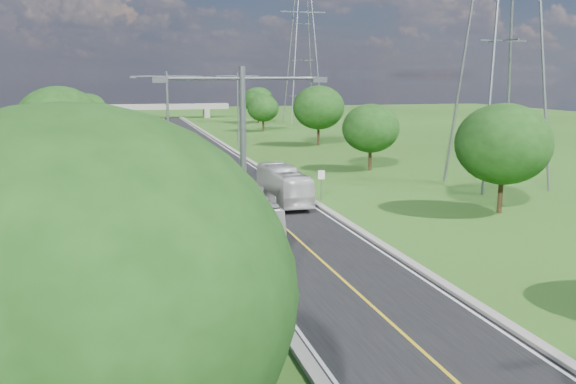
# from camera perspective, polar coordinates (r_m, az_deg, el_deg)

# --- Properties ---
(ground) EXTENTS (260.00, 260.00, 0.00)m
(ground) POSITION_cam_1_polar(r_m,az_deg,el_deg) (70.78, -6.55, 2.41)
(ground) COLOR #294B15
(ground) RESTS_ON ground
(road) EXTENTS (8.00, 150.00, 0.06)m
(road) POSITION_cam_1_polar(r_m,az_deg,el_deg) (76.66, -7.21, 3.02)
(road) COLOR black
(road) RESTS_ON ground
(curb_left) EXTENTS (0.50, 150.00, 0.22)m
(curb_left) POSITION_cam_1_polar(r_m,az_deg,el_deg) (76.21, -10.38, 2.95)
(curb_left) COLOR gray
(curb_left) RESTS_ON ground
(curb_right) EXTENTS (0.50, 150.00, 0.22)m
(curb_right) POSITION_cam_1_polar(r_m,az_deg,el_deg) (77.33, -4.09, 3.20)
(curb_right) COLOR gray
(curb_right) RESTS_ON ground
(speed_limit_sign) EXTENTS (0.55, 0.09, 2.40)m
(speed_limit_sign) POSITION_cam_1_polar(r_m,az_deg,el_deg) (50.43, 2.97, 1.09)
(speed_limit_sign) COLOR slate
(speed_limit_sign) RESTS_ON ground
(overpass) EXTENTS (30.00, 3.00, 3.20)m
(overpass) POSITION_cam_1_polar(r_m,az_deg,el_deg) (149.89, -11.10, 7.38)
(overpass) COLOR gray
(overpass) RESTS_ON ground
(streetlight_near_left) EXTENTS (5.90, 0.25, 10.00)m
(streetlight_near_left) POSITION_cam_1_polar(r_m,az_deg,el_deg) (22.09, -3.97, 0.52)
(streetlight_near_left) COLOR slate
(streetlight_near_left) RESTS_ON ground
(streetlight_mid_left) EXTENTS (5.90, 0.25, 10.00)m
(streetlight_mid_left) POSITION_cam_1_polar(r_m,az_deg,el_deg) (54.66, -10.62, 6.23)
(streetlight_mid_left) COLOR slate
(streetlight_mid_left) RESTS_ON ground
(streetlight_far_right) EXTENTS (5.90, 0.25, 10.00)m
(streetlight_far_right) POSITION_cam_1_polar(r_m,az_deg,el_deg) (88.93, -4.49, 7.90)
(streetlight_far_right) COLOR slate
(streetlight_far_right) RESTS_ON ground
(power_tower_near) EXTENTS (9.00, 6.40, 28.00)m
(power_tower_near) POSITION_cam_1_polar(r_m,az_deg,el_deg) (59.05, 18.66, 14.01)
(power_tower_near) COLOR slate
(power_tower_near) RESTS_ON ground
(power_tower_far) EXTENTS (9.00, 6.40, 28.00)m
(power_tower_far) POSITION_cam_1_polar(r_m,az_deg,el_deg) (129.58, 1.32, 12.26)
(power_tower_far) COLOR slate
(power_tower_far) RESTS_ON ground
(tree_lb) EXTENTS (6.30, 6.30, 7.33)m
(tree_lb) POSITION_cam_1_polar(r_m,az_deg,el_deg) (38.18, -23.65, 1.86)
(tree_lb) COLOR black
(tree_lb) RESTS_ON ground
(tree_lc) EXTENTS (7.56, 7.56, 8.79)m
(tree_lc) POSITION_cam_1_polar(r_m,az_deg,el_deg) (59.72, -19.66, 5.79)
(tree_lc) COLOR black
(tree_lc) RESTS_ON ground
(tree_ld) EXTENTS (6.72, 6.72, 7.82)m
(tree_ld) POSITION_cam_1_polar(r_m,az_deg,el_deg) (83.80, -19.72, 6.50)
(tree_ld) COLOR black
(tree_ld) RESTS_ON ground
(tree_le) EXTENTS (5.88, 5.88, 6.84)m
(tree_le) POSITION_cam_1_polar(r_m,az_deg,el_deg) (107.60, -17.35, 7.03)
(tree_le) COLOR black
(tree_le) RESTS_ON ground
(tree_lf) EXTENTS (7.98, 7.98, 9.28)m
(tree_lf) POSITION_cam_1_polar(r_m,az_deg,el_deg) (12.03, -18.59, -8.73)
(tree_lf) COLOR black
(tree_lf) RESTS_ON ground
(tree_rb) EXTENTS (6.72, 6.72, 7.82)m
(tree_rb) POSITION_cam_1_polar(r_m,az_deg,el_deg) (47.48, 18.60, 4.07)
(tree_rb) COLOR black
(tree_rb) RESTS_ON ground
(tree_rc) EXTENTS (5.88, 5.88, 6.84)m
(tree_rc) POSITION_cam_1_polar(r_m,az_deg,el_deg) (66.53, 7.36, 5.64)
(tree_rc) COLOR black
(tree_rc) RESTS_ON ground
(tree_rd) EXTENTS (7.14, 7.14, 8.30)m
(tree_rd) POSITION_cam_1_polar(r_m,az_deg,el_deg) (89.68, 2.74, 7.51)
(tree_rd) COLOR black
(tree_rd) RESTS_ON ground
(tree_re) EXTENTS (5.46, 5.46, 6.35)m
(tree_re) POSITION_cam_1_polar(r_m,az_deg,el_deg) (112.25, -2.23, 7.45)
(tree_re) COLOR black
(tree_re) RESTS_ON ground
(tree_rf) EXTENTS (6.30, 6.30, 7.33)m
(tree_rf) POSITION_cam_1_polar(r_m,az_deg,el_deg) (132.49, -2.66, 8.16)
(tree_rf) COLOR black
(tree_rf) RESTS_ON ground
(bus_outbound) EXTENTS (2.34, 9.65, 2.68)m
(bus_outbound) POSITION_cam_1_polar(r_m,az_deg,el_deg) (49.22, -0.41, 0.64)
(bus_outbound) COLOR silver
(bus_outbound) RESTS_ON road
(bus_inbound) EXTENTS (3.17, 10.15, 2.78)m
(bus_inbound) POSITION_cam_1_polar(r_m,az_deg,el_deg) (38.79, -4.21, -1.96)
(bus_inbound) COLOR beige
(bus_inbound) RESTS_ON road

